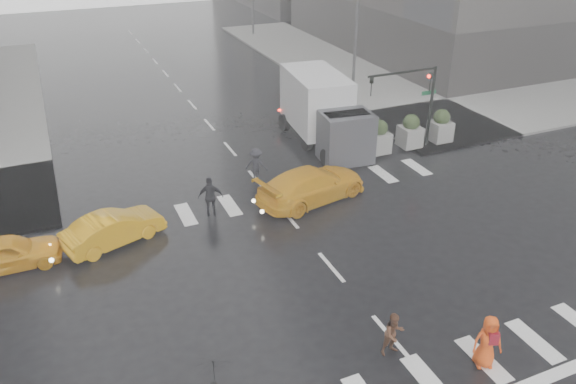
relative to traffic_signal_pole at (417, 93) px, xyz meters
name	(u,v)px	position (x,y,z in m)	size (l,w,h in m)	color
ground	(331,267)	(-9.01, -8.01, -3.22)	(120.00, 120.00, 0.00)	black
sidewalk_ne	(455,80)	(10.49, 9.49, -3.14)	(35.00, 35.00, 0.15)	slate
road_markings	(331,267)	(-9.01, -8.01, -3.21)	(18.00, 48.00, 0.01)	silver
traffic_signal_pole	(417,93)	(0.00, 0.00, 0.00)	(4.45, 0.42, 4.50)	black
street_lamp_near	(355,20)	(1.86, 9.99, 1.73)	(2.15, 0.22, 9.00)	#59595B
planter_west	(378,137)	(-2.01, 0.19, -2.23)	(1.10, 1.10, 1.80)	slate
planter_mid	(410,132)	(-0.01, 0.19, -2.23)	(1.10, 1.10, 1.80)	slate
planter_east	(441,126)	(1.99, 0.19, -2.23)	(1.10, 1.10, 1.80)	slate
pedestrian_brown	(394,334)	(-9.35, -12.66, -2.49)	(0.70, 0.55, 1.45)	#4F2D1C
pedestrian_orange	(488,342)	(-7.15, -14.14, -2.34)	(1.00, 0.84, 1.74)	#E44810
pedestrian_far_a	(211,197)	(-11.98, -2.52, -2.31)	(1.07, 0.65, 1.82)	black
pedestrian_far_b	(256,165)	(-9.02, -0.15, -2.38)	(1.08, 0.60, 1.67)	black
taxi_front	(7,253)	(-19.98, -3.26, -2.57)	(1.53, 3.79, 1.29)	#EEA00C
taxi_mid	(114,228)	(-16.12, -3.09, -2.56)	(1.39, 3.98, 1.31)	#EEA00C
taxi_rear	(312,185)	(-7.41, -2.97, -2.45)	(2.16, 4.68, 1.54)	#EEA00C
box_truck	(324,110)	(-4.06, 2.61, -1.21)	(2.65, 7.07, 3.76)	silver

